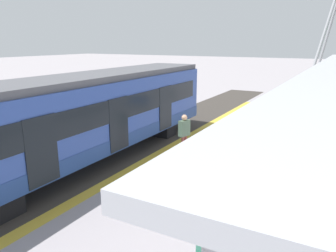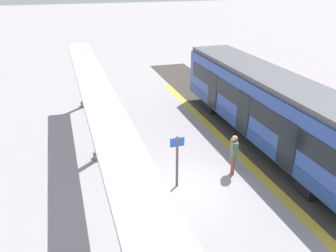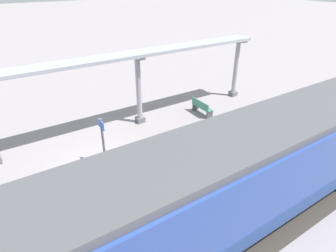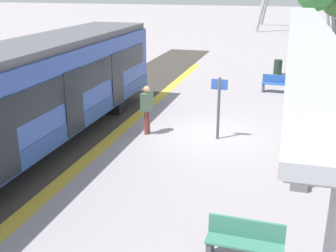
{
  "view_description": "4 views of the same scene",
  "coord_description": "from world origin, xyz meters",
  "px_view_note": "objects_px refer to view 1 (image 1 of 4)",
  "views": [
    {
      "loc": [
        3.59,
        -12.27,
        4.69
      ],
      "look_at": [
        -2.22,
        -1.81,
        1.6
      ],
      "focal_mm": 35.1,
      "sensor_mm": 36.0,
      "label": 1
    },
    {
      "loc": [
        4.23,
        11.13,
        7.89
      ],
      "look_at": [
        0.31,
        -1.55,
        2.07
      ],
      "focal_mm": 38.0,
      "sensor_mm": 36.0,
      "label": 2
    },
    {
      "loc": [
        -9.66,
        3.09,
        7.32
      ],
      "look_at": [
        -1.53,
        -2.28,
        2.12
      ],
      "focal_mm": 30.5,
      "sensor_mm": 36.0,
      "label": 3
    },
    {
      "loc": [
        2.43,
        -14.13,
        5.23
      ],
      "look_at": [
        -0.27,
        -4.52,
        1.81
      ],
      "focal_mm": 45.12,
      "sensor_mm": 36.0,
      "label": 4
    }
  ],
  "objects_px": {
    "trash_bin": "(319,107)",
    "canopy_pillar_third": "(333,107)",
    "canopy_pillar_second": "(316,154)",
    "platform_info_sign": "(246,132)",
    "bench_near_end": "(314,121)",
    "passenger_waiting_near_edge": "(184,130)",
    "train_near_carriage": "(92,117)"
  },
  "relations": [
    {
      "from": "train_near_carriage",
      "to": "passenger_waiting_near_edge",
      "type": "height_order",
      "value": "train_near_carriage"
    },
    {
      "from": "canopy_pillar_second",
      "to": "trash_bin",
      "type": "bearing_deg",
      "value": 94.02
    },
    {
      "from": "bench_near_end",
      "to": "passenger_waiting_near_edge",
      "type": "bearing_deg",
      "value": -119.82
    },
    {
      "from": "trash_bin",
      "to": "platform_info_sign",
      "type": "bearing_deg",
      "value": -98.04
    },
    {
      "from": "bench_near_end",
      "to": "passenger_waiting_near_edge",
      "type": "relative_size",
      "value": 0.86
    },
    {
      "from": "platform_info_sign",
      "to": "passenger_waiting_near_edge",
      "type": "distance_m",
      "value": 2.55
    },
    {
      "from": "trash_bin",
      "to": "passenger_waiting_near_edge",
      "type": "distance_m",
      "value": 12.67
    },
    {
      "from": "canopy_pillar_second",
      "to": "canopy_pillar_third",
      "type": "xyz_separation_m",
      "value": [
        0.0,
        7.15,
        0.0
      ]
    },
    {
      "from": "canopy_pillar_second",
      "to": "trash_bin",
      "type": "distance_m",
      "value": 15.03
    },
    {
      "from": "bench_near_end",
      "to": "passenger_waiting_near_edge",
      "type": "distance_m",
      "value": 8.71
    },
    {
      "from": "trash_bin",
      "to": "canopy_pillar_third",
      "type": "bearing_deg",
      "value": -82.31
    },
    {
      "from": "bench_near_end",
      "to": "passenger_waiting_near_edge",
      "type": "height_order",
      "value": "passenger_waiting_near_edge"
    },
    {
      "from": "platform_info_sign",
      "to": "bench_near_end",
      "type": "bearing_deg",
      "value": 76.34
    },
    {
      "from": "canopy_pillar_second",
      "to": "bench_near_end",
      "type": "height_order",
      "value": "canopy_pillar_second"
    },
    {
      "from": "canopy_pillar_second",
      "to": "bench_near_end",
      "type": "bearing_deg",
      "value": 95.03
    },
    {
      "from": "bench_near_end",
      "to": "trash_bin",
      "type": "height_order",
      "value": "trash_bin"
    },
    {
      "from": "trash_bin",
      "to": "passenger_waiting_near_edge",
      "type": "height_order",
      "value": "passenger_waiting_near_edge"
    },
    {
      "from": "canopy_pillar_second",
      "to": "bench_near_end",
      "type": "relative_size",
      "value": 2.46
    },
    {
      "from": "trash_bin",
      "to": "passenger_waiting_near_edge",
      "type": "bearing_deg",
      "value": -109.35
    },
    {
      "from": "canopy_pillar_second",
      "to": "passenger_waiting_near_edge",
      "type": "height_order",
      "value": "canopy_pillar_second"
    },
    {
      "from": "bench_near_end",
      "to": "trash_bin",
      "type": "bearing_deg",
      "value": 91.61
    },
    {
      "from": "bench_near_end",
      "to": "train_near_carriage",
      "type": "bearing_deg",
      "value": -126.2
    },
    {
      "from": "train_near_carriage",
      "to": "canopy_pillar_third",
      "type": "xyz_separation_m",
      "value": [
        8.14,
        6.49,
        0.06
      ]
    },
    {
      "from": "train_near_carriage",
      "to": "platform_info_sign",
      "type": "height_order",
      "value": "train_near_carriage"
    },
    {
      "from": "platform_info_sign",
      "to": "trash_bin",
      "type": "bearing_deg",
      "value": 81.96
    },
    {
      "from": "canopy_pillar_third",
      "to": "platform_info_sign",
      "type": "bearing_deg",
      "value": -124.29
    },
    {
      "from": "bench_near_end",
      "to": "platform_info_sign",
      "type": "relative_size",
      "value": 0.69
    },
    {
      "from": "canopy_pillar_third",
      "to": "passenger_waiting_near_edge",
      "type": "xyz_separation_m",
      "value": [
        -5.24,
        -4.17,
        -0.79
      ]
    },
    {
      "from": "train_near_carriage",
      "to": "platform_info_sign",
      "type": "relative_size",
      "value": 6.46
    },
    {
      "from": "bench_near_end",
      "to": "platform_info_sign",
      "type": "distance_m",
      "value": 7.6
    },
    {
      "from": "train_near_carriage",
      "to": "trash_bin",
      "type": "xyz_separation_m",
      "value": [
        7.09,
        14.26,
        -1.4
      ]
    },
    {
      "from": "trash_bin",
      "to": "passenger_waiting_near_edge",
      "type": "xyz_separation_m",
      "value": [
        -4.19,
        -11.94,
        0.67
      ]
    }
  ]
}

